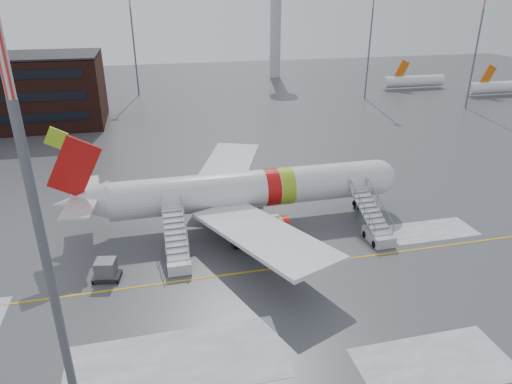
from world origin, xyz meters
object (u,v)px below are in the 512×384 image
object	(u,v)px
uld_container	(106,270)
light_mast_near	(41,235)
airstair_fwd	(375,228)
pushback_tug	(246,237)
airstair_aft	(177,252)
airliner	(242,191)

from	to	relation	value
uld_container	light_mast_near	xyz separation A→B (m)	(-0.64, -14.09, 10.95)
airstair_fwd	pushback_tug	distance (m)	12.54
airstair_aft	pushback_tug	distance (m)	6.72
airstair_fwd	airstair_aft	size ratio (longest dim) A/B	1.00
airstair_aft	airstair_fwd	bearing A→B (deg)	0.00
airstair_fwd	light_mast_near	bearing A→B (deg)	-148.89
airstair_fwd	airstair_aft	xyz separation A→B (m)	(-18.92, 0.00, 0.00)
uld_container	light_mast_near	world-z (taller)	light_mast_near
pushback_tug	uld_container	bearing A→B (deg)	-166.62
airliner	light_mast_near	xyz separation A→B (m)	(-13.77, -21.90, 8.37)
airliner	airstair_fwd	world-z (taller)	airliner
airliner	uld_container	distance (m)	15.50
airliner	airstair_aft	size ratio (longest dim) A/B	4.55
airliner	uld_container	world-z (taller)	airliner
airliner	light_mast_near	distance (m)	27.19
airstair_fwd	uld_container	bearing A→B (deg)	-177.07
airliner	airstair_aft	world-z (taller)	airliner
airliner	airstair_aft	distance (m)	10.03
pushback_tug	uld_container	world-z (taller)	uld_container
airliner	airstair_fwd	bearing A→B (deg)	-29.21
pushback_tug	light_mast_near	world-z (taller)	light_mast_near
light_mast_near	airstair_fwd	bearing A→B (deg)	31.11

